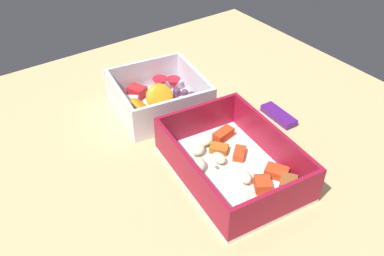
# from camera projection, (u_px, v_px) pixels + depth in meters

# --- Properties ---
(table_surface) EXTENTS (0.80, 0.80, 0.02)m
(table_surface) POSITION_uv_depth(u_px,v_px,m) (203.00, 145.00, 0.69)
(table_surface) COLOR tan
(table_surface) RESTS_ON ground
(pasta_container) EXTENTS (0.23, 0.17, 0.06)m
(pasta_container) POSITION_uv_depth(u_px,v_px,m) (232.00, 164.00, 0.61)
(pasta_container) COLOR white
(pasta_container) RESTS_ON table_surface
(fruit_bowl) EXTENTS (0.17, 0.17, 0.06)m
(fruit_bowl) POSITION_uv_depth(u_px,v_px,m) (159.00, 98.00, 0.74)
(fruit_bowl) COLOR white
(fruit_bowl) RESTS_ON table_surface
(candy_bar) EXTENTS (0.07, 0.03, 0.01)m
(candy_bar) POSITION_uv_depth(u_px,v_px,m) (279.00, 115.00, 0.73)
(candy_bar) COLOR #51197A
(candy_bar) RESTS_ON table_surface
(paper_cup_liner) EXTENTS (0.04, 0.04, 0.02)m
(paper_cup_liner) POSITION_uv_depth(u_px,v_px,m) (175.00, 64.00, 0.87)
(paper_cup_liner) COLOR white
(paper_cup_liner) RESTS_ON table_surface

